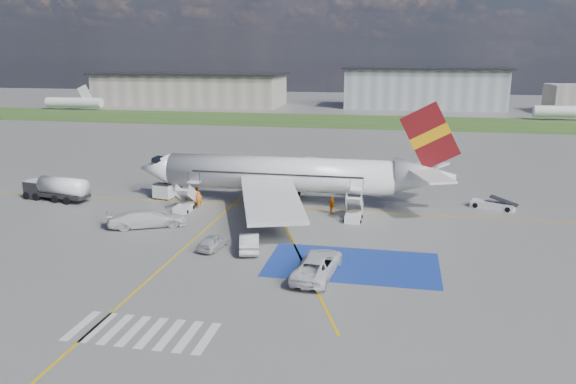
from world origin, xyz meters
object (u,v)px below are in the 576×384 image
at_px(airliner, 292,174).
at_px(car_silver_a, 213,242).
at_px(van_white_b, 147,216).
at_px(belt_loader, 493,205).
at_px(car_silver_b, 249,242).
at_px(fuel_tanker, 57,191).
at_px(gpu_cart, 163,192).
at_px(van_white_a, 318,261).

distance_m(airliner, car_silver_a, 17.26).
distance_m(airliner, van_white_b, 17.21).
bearing_deg(belt_loader, car_silver_b, -121.01).
height_order(fuel_tanker, gpu_cart, fuel_tanker).
bearing_deg(car_silver_b, car_silver_a, -10.46).
bearing_deg(car_silver_a, belt_loader, -136.28).
xyz_separation_m(car_silver_b, van_white_b, (-11.77, 4.68, 0.33)).
height_order(belt_loader, van_white_a, van_white_a).
bearing_deg(van_white_b, car_silver_b, -136.51).
bearing_deg(car_silver_b, airliner, -106.97).
bearing_deg(belt_loader, gpu_cart, -154.89).
relative_size(fuel_tanker, car_silver_b, 1.78).
relative_size(airliner, car_silver_a, 9.48).
distance_m(car_silver_a, van_white_a, 10.72).
relative_size(fuel_tanker, van_white_a, 1.44).
bearing_deg(gpu_cart, car_silver_a, -42.50).
relative_size(airliner, car_silver_b, 7.67).
height_order(airliner, gpu_cart, airliner).
bearing_deg(airliner, gpu_cart, -175.93).
distance_m(van_white_a, van_white_b, 20.53).
bearing_deg(van_white_b, gpu_cart, -9.47).
height_order(belt_loader, car_silver_b, car_silver_b).
height_order(fuel_tanker, belt_loader, fuel_tanker).
distance_m(fuel_tanker, car_silver_a, 26.46).
bearing_deg(van_white_a, gpu_cart, -37.24).
bearing_deg(van_white_a, van_white_b, -20.73).
relative_size(belt_loader, car_silver_a, 1.31).
height_order(airliner, van_white_b, airliner).
bearing_deg(belt_loader, fuel_tanker, -152.51).
bearing_deg(belt_loader, car_silver_a, -124.27).
xyz_separation_m(car_silver_b, van_white_a, (6.68, -4.32, 0.33)).
distance_m(airliner, gpu_cart, 15.59).
distance_m(gpu_cart, belt_loader, 37.84).
bearing_deg(car_silver_a, van_white_a, 165.80).
height_order(car_silver_b, van_white_b, van_white_b).
relative_size(fuel_tanker, car_silver_a, 2.21).
bearing_deg(gpu_cart, belt_loader, 15.89).
bearing_deg(gpu_cart, car_silver_b, -35.08).
relative_size(car_silver_a, van_white_a, 0.65).
xyz_separation_m(fuel_tanker, van_white_b, (14.82, -7.49, -0.07)).
xyz_separation_m(airliner, van_white_a, (6.02, -20.68, -2.27)).
bearing_deg(gpu_cart, van_white_a, -31.49).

